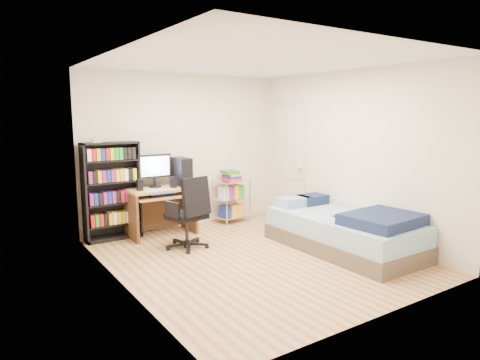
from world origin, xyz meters
TOP-DOWN VIEW (x-y plane):
  - room at (0.00, 0.00)m, footprint 3.58×4.08m
  - media_shelf at (-1.29, 1.84)m, footprint 0.82×0.27m
  - computer_desk at (-0.51, 1.68)m, footprint 0.99×0.58m
  - office_chair at (-0.55, 0.82)m, footprint 0.73×0.73m
  - wire_cart at (0.74, 1.74)m, footprint 0.61×0.48m
  - bed at (1.19, -0.44)m, footprint 1.08×2.16m
  - door at (1.72, 1.35)m, footprint 0.12×0.80m

SIDE VIEW (x-z plane):
  - bed at x=1.19m, z-range -0.04..0.58m
  - office_chair at x=-0.55m, z-range -0.18..0.83m
  - wire_cart at x=0.74m, z-range 0.14..1.03m
  - computer_desk at x=-0.51m, z-range 0.05..1.30m
  - media_shelf at x=-1.29m, z-range -0.01..1.50m
  - door at x=1.72m, z-range 0.00..2.00m
  - room at x=0.00m, z-range -0.04..2.54m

